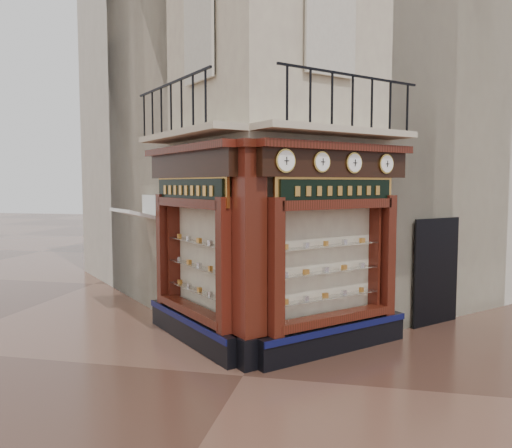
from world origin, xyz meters
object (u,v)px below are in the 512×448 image
(clock_b, at_px, (322,162))
(signboard_right, at_px, (337,191))
(clock_a, at_px, (285,161))
(clock_c, at_px, (354,163))
(awning, at_px, (139,316))
(clock_d, at_px, (386,164))
(corner_pilaster, at_px, (249,257))
(signboard_left, at_px, (189,190))

(clock_b, distance_m, signboard_right, 0.72)
(clock_a, relative_size, clock_c, 1.04)
(awning, xyz_separation_m, signboard_right, (4.85, -1.67, 3.10))
(clock_a, xyz_separation_m, clock_d, (1.74, 1.74, 0.00))
(signboard_right, bearing_deg, clock_d, -5.40)
(clock_c, bearing_deg, corner_pilaster, 168.24)
(clock_b, xyz_separation_m, clock_c, (0.56, 0.56, -0.00))
(clock_b, height_order, signboard_right, clock_b)
(clock_c, distance_m, signboard_right, 0.61)
(corner_pilaster, height_order, awning, corner_pilaster)
(clock_d, distance_m, signboard_left, 3.94)
(awning, distance_m, signboard_left, 4.01)
(clock_c, distance_m, clock_d, 0.87)
(clock_a, height_order, clock_c, clock_a)
(corner_pilaster, relative_size, clock_b, 10.61)
(clock_d, bearing_deg, signboard_right, 174.60)
(clock_a, distance_m, awning, 6.03)
(clock_b, distance_m, clock_d, 1.66)
(corner_pilaster, xyz_separation_m, signboard_left, (-1.46, 1.01, 1.15))
(clock_c, relative_size, signboard_right, 0.19)
(corner_pilaster, distance_m, clock_d, 3.39)
(corner_pilaster, distance_m, clock_c, 2.68)
(corner_pilaster, xyz_separation_m, signboard_right, (1.46, 1.01, 1.15))
(awning, bearing_deg, clock_d, -144.07)
(clock_a, height_order, signboard_left, clock_a)
(clock_a, distance_m, signboard_right, 1.40)
(clock_c, relative_size, awning, 0.26)
(awning, bearing_deg, clock_b, -159.50)
(clock_d, distance_m, signboard_right, 1.29)
(signboard_left, bearing_deg, corner_pilaster, -169.75)
(clock_c, relative_size, clock_d, 1.02)
(clock_b, relative_size, awning, 0.25)
(awning, xyz_separation_m, signboard_left, (1.93, -1.67, 3.10))
(clock_d, relative_size, awning, 0.26)
(awning, bearing_deg, signboard_right, -153.98)
(clock_a, height_order, awning, clock_a)
(awning, relative_size, signboard_left, 0.67)
(signboard_left, relative_size, signboard_right, 1.07)
(awning, bearing_deg, corner_pilaster, -173.36)
(corner_pilaster, height_order, clock_b, corner_pilaster)
(clock_a, distance_m, clock_c, 1.59)
(signboard_right, bearing_deg, clock_a, -175.11)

